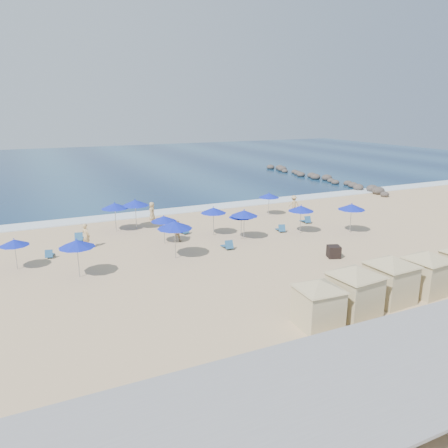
{
  "coord_description": "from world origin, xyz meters",
  "views": [
    {
      "loc": [
        -14.64,
        -24.59,
        9.93
      ],
      "look_at": [
        -1.45,
        3.0,
        1.76
      ],
      "focal_mm": 35.0,
      "sensor_mm": 36.0,
      "label": 1
    }
  ],
  "objects": [
    {
      "name": "umbrella_4",
      "position": [
        -5.96,
        10.78,
        2.25
      ],
      "size": [
        2.28,
        2.28,
        2.6
      ],
      "color": "#A5A8AD",
      "rests_on": "ground"
    },
    {
      "name": "umbrella_3",
      "position": [
        -5.47,
        2.22,
        2.36
      ],
      "size": [
        2.39,
        2.39,
        2.72
      ],
      "color": "#A5A8AD",
      "rests_on": "ground"
    },
    {
      "name": "cabana_0",
      "position": [
        -2.66,
        -9.68,
        1.47
      ],
      "size": [
        4.07,
        4.07,
        2.56
      ],
      "color": "#C6B387",
      "rests_on": "ground"
    },
    {
      "name": "beach_chair_2",
      "position": [
        -2.87,
        7.65,
        0.23
      ],
      "size": [
        0.74,
        1.28,
        0.66
      ],
      "color": "#245684",
      "rests_on": "ground"
    },
    {
      "name": "beach_chair_1",
      "position": [
        -10.81,
        9.28,
        0.26
      ],
      "size": [
        0.89,
        1.44,
        0.74
      ],
      "color": "#245684",
      "rests_on": "ground"
    },
    {
      "name": "umbrella_7",
      "position": [
        -0.83,
        6.24,
        2.04
      ],
      "size": [
        2.07,
        2.07,
        2.36
      ],
      "color": "#A5A8AD",
      "rests_on": "ground"
    },
    {
      "name": "umbrella_9",
      "position": [
        6.7,
        10.15,
        1.91
      ],
      "size": [
        1.93,
        1.93,
        2.2
      ],
      "color": "#A5A8AD",
      "rests_on": "ground"
    },
    {
      "name": "rock_jetty",
      "position": [
        24.01,
        24.9,
        0.36
      ],
      "size": [
        2.56,
        26.66,
        0.96
      ],
      "color": "#322C2A",
      "rests_on": "ground"
    },
    {
      "name": "umbrella_1",
      "position": [
        -11.87,
        1.51,
        2.12
      ],
      "size": [
        2.15,
        2.15,
        2.44
      ],
      "color": "#A5A8AD",
      "rests_on": "ground"
    },
    {
      "name": "cabana_1",
      "position": [
        -0.33,
        -9.48,
        1.62
      ],
      "size": [
        4.49,
        4.49,
        2.83
      ],
      "color": "#C6B387",
      "rests_on": "ground"
    },
    {
      "name": "umbrella_0",
      "position": [
        -15.25,
        4.58,
        1.78
      ],
      "size": [
        1.8,
        1.8,
        2.05
      ],
      "color": "#A5A8AD",
      "rests_on": "ground"
    },
    {
      "name": "umbrella_6",
      "position": [
        0.81,
        4.11,
        2.1
      ],
      "size": [
        2.13,
        2.13,
        2.43
      ],
      "color": "#A5A8AD",
      "rests_on": "ground"
    },
    {
      "name": "beach_chair_5",
      "position": [
        8.19,
        6.2,
        0.24
      ],
      "size": [
        0.72,
        1.3,
        0.68
      ],
      "color": "#245684",
      "rests_on": "ground"
    },
    {
      "name": "ground",
      "position": [
        0.0,
        0.0,
        0.0
      ],
      "size": [
        160.0,
        160.0,
        0.0
      ],
      "primitive_type": "plane",
      "color": "tan",
      "rests_on": "ground"
    },
    {
      "name": "umbrella_2",
      "position": [
        -7.68,
        10.75,
        2.16
      ],
      "size": [
        2.19,
        2.19,
        2.49
      ],
      "color": "#A5A8AD",
      "rests_on": "ground"
    },
    {
      "name": "beachgoer_1",
      "position": [
        -4.02,
        6.0,
        0.81
      ],
      "size": [
        0.99,
        0.97,
        1.62
      ],
      "primitive_type": "imported",
      "rotation": [
        0.0,
        0.0,
        2.45
      ],
      "color": "tan",
      "rests_on": "ground"
    },
    {
      "name": "ocean",
      "position": [
        0.0,
        55.0,
        0.03
      ],
      "size": [
        160.0,
        80.0,
        0.06
      ],
      "primitive_type": "cube",
      "color": "#0D284B",
      "rests_on": "ground"
    },
    {
      "name": "umbrella_5",
      "position": [
        -5.09,
        5.79,
        1.92
      ],
      "size": [
        1.95,
        1.95,
        2.22
      ],
      "color": "#A5A8AD",
      "rests_on": "ground"
    },
    {
      "name": "cabana_2",
      "position": [
        2.37,
        -9.16,
        1.62
      ],
      "size": [
        4.51,
        4.51,
        2.84
      ],
      "color": "#C6B387",
      "rests_on": "ground"
    },
    {
      "name": "seawall",
      "position": [
        0.0,
        -13.5,
        0.65
      ],
      "size": [
        160.0,
        6.1,
        1.22
      ],
      "color": "gray",
      "rests_on": "ground"
    },
    {
      "name": "umbrella_8",
      "position": [
        0.69,
        4.38,
        1.93
      ],
      "size": [
        1.95,
        1.95,
        2.22
      ],
      "color": "#A5A8AD",
      "rests_on": "ground"
    },
    {
      "name": "umbrella_11",
      "position": [
        9.58,
        2.06,
        2.17
      ],
      "size": [
        2.2,
        2.2,
        2.5
      ],
      "color": "#A5A8AD",
      "rests_on": "ground"
    },
    {
      "name": "trash_bin",
      "position": [
        4.35,
        -2.29,
        0.41
      ],
      "size": [
        1.06,
        1.06,
        0.82
      ],
      "primitive_type": "cube",
      "rotation": [
        0.0,
        0.0,
        -0.37
      ],
      "color": "black",
      "rests_on": "ground"
    },
    {
      "name": "umbrella_10",
      "position": [
        5.78,
        3.69,
        2.07
      ],
      "size": [
        2.1,
        2.1,
        2.39
      ],
      "color": "#A5A8AD",
      "rests_on": "ground"
    },
    {
      "name": "beachgoer_3",
      "position": [
        -3.91,
        13.0,
        0.84
      ],
      "size": [
        0.83,
        0.97,
        1.68
      ],
      "primitive_type": "imported",
      "rotation": [
        0.0,
        0.0,
        4.28
      ],
      "color": "tan",
      "rests_on": "ground"
    },
    {
      "name": "cabana_3",
      "position": [
        4.96,
        -9.21,
        1.55
      ],
      "size": [
        4.31,
        4.31,
        2.71
      ],
      "color": "#C6B387",
      "rests_on": "ground"
    },
    {
      "name": "beachgoer_0",
      "position": [
        -10.58,
        7.13,
        0.93
      ],
      "size": [
        0.75,
        0.81,
        1.86
      ],
      "primitive_type": "imported",
      "rotation": [
        0.0,
        0.0,
        2.16
      ],
      "color": "tan",
      "rests_on": "ground"
    },
    {
      "name": "surf_line",
      "position": [
        0.0,
        15.5,
        0.04
      ],
      "size": [
        160.0,
        2.5,
        0.08
      ],
      "primitive_type": "cube",
      "color": "white",
      "rests_on": "ground"
    },
    {
      "name": "beach_chair_0",
      "position": [
        -13.22,
        6.14,
        0.21
      ],
      "size": [
        0.7,
        1.19,
        0.62
      ],
      "color": "#245684",
      "rests_on": "ground"
    },
    {
      "name": "beach_chair_3",
      "position": [
        -1.37,
        2.58,
        0.25
      ],
      "size": [
        0.71,
        1.36,
        0.72
      ],
      "color": "#245684",
      "rests_on": "ground"
    },
    {
      "name": "beachgoer_2",
      "position": [
        9.45,
        10.0,
        0.85
      ],
      "size": [
        1.19,
        0.82,
        1.69
      ],
      "primitive_type": "imported",
      "rotation": [
        0.0,
        0.0,
        2.95
      ],
      "color": "tan",
      "rests_on": "ground"
    },
    {
      "name": "beach_chair_4",
      "position": [
        4.61,
        4.76,
        0.24
      ],
      "size": [
        0.87,
        1.34,
        0.68
      ],
      "color": "#245684",
      "rests_on": "ground"
    }
  ]
}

